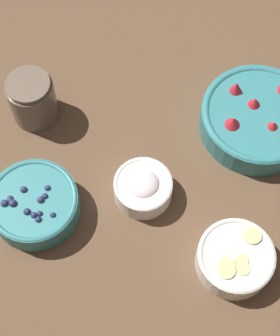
# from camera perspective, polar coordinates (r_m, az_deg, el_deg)

# --- Properties ---
(ground_plane) EXTENTS (4.00, 4.00, 0.00)m
(ground_plane) POSITION_cam_1_polar(r_m,az_deg,el_deg) (1.09, 2.45, -2.48)
(ground_plane) COLOR brown
(bowl_strawberries) EXTENTS (0.23, 0.23, 0.08)m
(bowl_strawberries) POSITION_cam_1_polar(r_m,az_deg,el_deg) (1.15, 11.90, 5.03)
(bowl_strawberries) COLOR teal
(bowl_strawberries) RESTS_ON ground_plane
(bowl_blueberries) EXTENTS (0.17, 0.17, 0.06)m
(bowl_blueberries) POSITION_cam_1_polar(r_m,az_deg,el_deg) (1.07, -10.69, -3.60)
(bowl_blueberries) COLOR teal
(bowl_blueberries) RESTS_ON ground_plane
(bowl_bananas) EXTENTS (0.14, 0.14, 0.06)m
(bowl_bananas) POSITION_cam_1_polar(r_m,az_deg,el_deg) (1.03, 9.64, -9.04)
(bowl_bananas) COLOR white
(bowl_bananas) RESTS_ON ground_plane
(bowl_cream) EXTENTS (0.11, 0.11, 0.06)m
(bowl_cream) POSITION_cam_1_polar(r_m,az_deg,el_deg) (1.06, 0.33, -2.08)
(bowl_cream) COLOR white
(bowl_cream) RESTS_ON ground_plane
(jar_chocolate) EXTENTS (0.09, 0.09, 0.11)m
(jar_chocolate) POSITION_cam_1_polar(r_m,az_deg,el_deg) (1.16, -10.85, 6.79)
(jar_chocolate) COLOR brown
(jar_chocolate) RESTS_ON ground_plane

